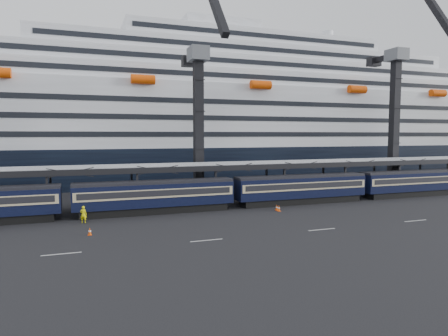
% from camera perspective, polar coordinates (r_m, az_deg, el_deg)
% --- Properties ---
extents(ground, '(260.00, 260.00, 0.00)m').
position_cam_1_polar(ground, '(52.98, 24.12, -5.87)').
color(ground, black).
rests_on(ground, ground).
extents(train, '(133.05, 3.00, 4.05)m').
position_cam_1_polar(train, '(57.45, 13.88, -2.57)').
color(train, black).
rests_on(train, ground).
extents(canopy, '(130.00, 6.25, 5.53)m').
position_cam_1_polar(canopy, '(63.07, 15.43, 0.82)').
color(canopy, gray).
rests_on(canopy, ground).
extents(cruise_ship, '(214.09, 28.84, 34.00)m').
position_cam_1_polar(cruise_ship, '(90.55, 3.12, 6.62)').
color(cruise_ship, black).
rests_on(cruise_ship, ground).
extents(crane_dark_near, '(4.50, 17.75, 35.08)m').
position_cam_1_polar(crane_dark_near, '(58.34, -3.56, 7.24)').
color(crane_dark_near, '#4F5257').
rests_on(crane_dark_near, ground).
extents(crane_dark_mid, '(4.50, 18.24, 39.64)m').
position_cam_1_polar(crane_dark_mid, '(75.32, 23.40, 7.39)').
color(crane_dark_mid, '#4F5257').
rests_on(crane_dark_mid, ground).
extents(worker, '(0.76, 0.60, 1.84)m').
position_cam_1_polar(worker, '(45.38, -19.45, -6.27)').
color(worker, '#FCF10D').
rests_on(worker, ground).
extents(traffic_cone_b, '(0.36, 0.36, 0.72)m').
position_cam_1_polar(traffic_cone_b, '(39.94, -18.63, -8.57)').
color(traffic_cone_b, '#F04B07').
rests_on(traffic_cone_b, ground).
extents(traffic_cone_c, '(0.39, 0.39, 0.78)m').
position_cam_1_polar(traffic_cone_c, '(49.85, 7.83, -5.70)').
color(traffic_cone_c, '#F04B07').
rests_on(traffic_cone_c, ground).
extents(traffic_cone_d, '(0.35, 0.35, 0.70)m').
position_cam_1_polar(traffic_cone_d, '(50.47, 7.53, -5.61)').
color(traffic_cone_d, '#F04B07').
rests_on(traffic_cone_d, ground).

